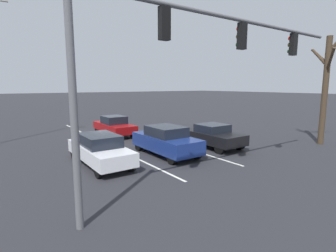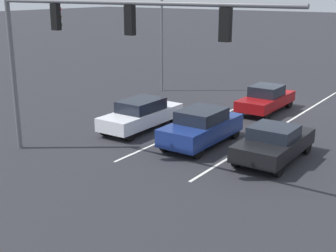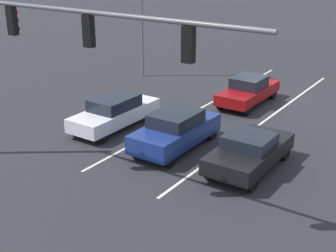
# 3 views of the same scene
# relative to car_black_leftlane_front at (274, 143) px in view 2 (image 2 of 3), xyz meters

# --- Properties ---
(ground_plane) EXTENTS (240.00, 240.00, 0.00)m
(ground_plane) POSITION_rel_car_black_leftlane_front_xyz_m (3.29, -8.32, -0.73)
(ground_plane) COLOR #28282D
(lane_stripe_left_divider) EXTENTS (0.12, 18.08, 0.01)m
(lane_stripe_left_divider) POSITION_rel_car_black_leftlane_front_xyz_m (1.54, -5.28, -0.73)
(lane_stripe_left_divider) COLOR silver
(lane_stripe_left_divider) RESTS_ON ground_plane
(lane_stripe_center_divider) EXTENTS (0.12, 18.08, 0.01)m
(lane_stripe_center_divider) POSITION_rel_car_black_leftlane_front_xyz_m (5.03, -5.28, -0.73)
(lane_stripe_center_divider) COLOR silver
(lane_stripe_center_divider) RESTS_ON ground_plane
(car_black_leftlane_front) EXTENTS (1.90, 4.22, 1.42)m
(car_black_leftlane_front) POSITION_rel_car_black_leftlane_front_xyz_m (0.00, 0.00, 0.00)
(car_black_leftlane_front) COLOR black
(car_black_leftlane_front) RESTS_ON ground_plane
(car_navy_midlane_front) EXTENTS (1.84, 4.37, 1.58)m
(car_navy_midlane_front) POSITION_rel_car_black_leftlane_front_xyz_m (3.35, -0.07, 0.07)
(car_navy_midlane_front) COLOR navy
(car_navy_midlane_front) RESTS_ON ground_plane
(car_white_rightlane_front) EXTENTS (1.72, 4.70, 1.47)m
(car_white_rightlane_front) POSITION_rel_car_black_leftlane_front_xyz_m (6.94, -0.45, 0.02)
(car_white_rightlane_front) COLOR silver
(car_white_rightlane_front) RESTS_ON ground_plane
(car_maroon_midlane_second) EXTENTS (1.72, 4.42, 1.47)m
(car_maroon_midlane_second) POSITION_rel_car_black_leftlane_front_xyz_m (3.34, -7.00, 0.01)
(car_maroon_midlane_second) COLOR maroon
(car_maroon_midlane_second) RESTS_ON ground_plane
(traffic_signal_gantry) EXTENTS (12.09, 0.37, 6.54)m
(traffic_signal_gantry) POSITION_rel_car_black_leftlane_front_xyz_m (5.43, 4.74, 4.22)
(traffic_signal_gantry) COLOR slate
(traffic_signal_gantry) RESTS_ON ground_plane
(street_lamp_right_shoulder) EXTENTS (1.86, 0.24, 9.17)m
(street_lamp_right_shoulder) POSITION_rel_car_black_leftlane_front_xyz_m (11.13, -8.30, 4.47)
(street_lamp_right_shoulder) COLOR slate
(street_lamp_right_shoulder) RESTS_ON ground_plane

